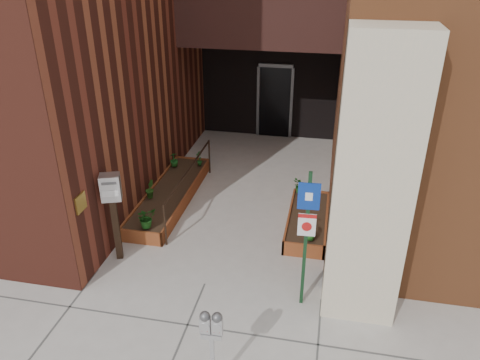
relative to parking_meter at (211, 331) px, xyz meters
The scene contains 14 objects.
ground 2.34m from the parking_meter, 108.57° to the left, with size 80.00×80.00×0.00m, color #9E9991.
planter_left 5.28m from the parking_meter, 115.29° to the left, with size 0.90×3.60×0.30m.
planter_right 4.40m from the parking_meter, 77.61° to the left, with size 0.80×2.20×0.30m.
handrail 4.98m from the parking_meter, 110.32° to the left, with size 0.04×3.34×0.90m.
parking_meter is the anchor object (origin of this frame).
sign_post 2.17m from the parking_meter, 61.85° to the left, with size 0.33×0.09×2.38m.
payment_dropbox 3.46m from the parking_meter, 134.96° to the left, with size 0.41×0.35×1.73m.
shrub_left_a 3.81m from the parking_meter, 124.56° to the left, with size 0.37×0.37×0.41m, color #1A4F16.
shrub_left_b 4.99m from the parking_meter, 120.59° to the left, with size 0.22×0.22×0.40m, color #245217.
shrub_left_c 6.44m from the parking_meter, 113.15° to the left, with size 0.20×0.20×0.36m, color #18551B.
shrub_left_d 6.40m from the parking_meter, 107.57° to the left, with size 0.20×0.20×0.39m, color #19591D.
shrub_right_a 3.50m from the parking_meter, 72.75° to the left, with size 0.20×0.20×0.36m, color #1E5D1A.
shrub_right_b 3.91m from the parking_meter, 74.74° to the left, with size 0.17×0.17×0.32m, color #185418.
shrub_right_c 5.18m from the parking_meter, 82.48° to the left, with size 0.30×0.30×0.34m, color #195117.
Camera 1 is at (1.89, -6.16, 5.26)m, focal length 35.00 mm.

